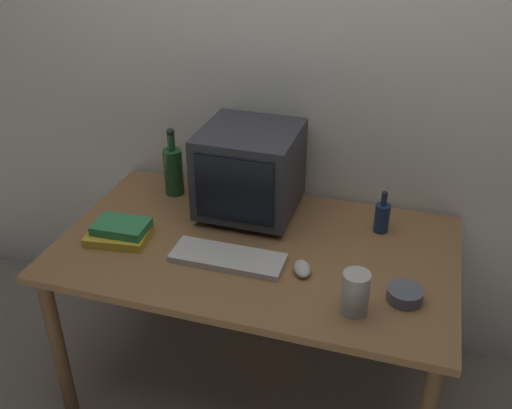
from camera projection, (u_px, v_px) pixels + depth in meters
ground_plane at (256, 380)px, 2.58m from camera, size 6.00×6.00×0.00m
back_wall at (292, 73)px, 2.37m from camera, size 4.00×0.08×2.50m
desk at (256, 262)px, 2.25m from camera, size 1.51×0.89×0.72m
crt_monitor at (250, 171)px, 2.33m from camera, size 0.38×0.39×0.37m
keyboard at (228, 258)px, 2.12m from camera, size 0.42×0.15×0.02m
computer_mouse at (302, 269)px, 2.05m from camera, size 0.09×0.12×0.04m
bottle_tall at (173, 169)px, 2.52m from camera, size 0.08×0.08×0.31m
bottle_short at (382, 216)px, 2.27m from camera, size 0.06×0.06×0.18m
book_stack at (120, 231)px, 2.24m from camera, size 0.25×0.20×0.07m
cd_spindle at (405, 295)px, 1.92m from camera, size 0.12×0.12×0.04m
metal_canister at (355, 293)px, 1.84m from camera, size 0.09×0.09×0.15m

